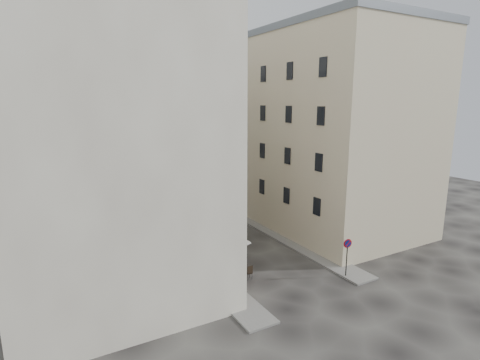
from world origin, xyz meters
TOP-DOWN VIEW (x-y plane):
  - ground at (0.00, 0.00)m, footprint 90.00×90.00m
  - sidewalk_left at (-4.50, 4.00)m, footprint 2.00×22.00m
  - sidewalk_right at (4.50, 3.00)m, footprint 2.00×18.00m
  - building_left at (-10.50, 3.00)m, footprint 12.20×16.20m
  - building_right at (10.50, 3.50)m, footprint 12.20×14.20m
  - building_back at (-1.00, 19.00)m, footprint 18.20×10.20m
  - cafe_storefront at (-4.32, 1.00)m, footprint 1.74×7.30m
  - stone_steps at (0.00, 12.57)m, footprint 9.00×3.15m
  - bollard_near at (-3.25, -1.00)m, footprint 0.12×0.12m
  - bollard_mid at (-3.25, 2.50)m, footprint 0.12×0.12m
  - bollard_far at (-3.25, 6.00)m, footprint 0.12×0.12m
  - no_parking_sign at (3.76, -4.63)m, footprint 0.64×0.16m
  - bistro_table_a at (-2.87, -1.56)m, footprint 1.43×0.67m
  - bistro_table_b at (-3.19, -1.04)m, footprint 1.41×0.66m
  - bistro_table_c at (-3.09, 1.40)m, footprint 1.30×0.61m
  - bistro_table_d at (-2.66, 2.64)m, footprint 1.31×0.61m
  - bistro_table_e at (-3.16, 4.67)m, footprint 1.39×0.65m
  - pedestrian at (-3.20, 1.86)m, footprint 0.73×0.68m

SIDE VIEW (x-z plane):
  - ground at x=0.00m, z-range 0.00..0.00m
  - sidewalk_left at x=-4.50m, z-range 0.00..0.12m
  - sidewalk_right at x=4.50m, z-range 0.00..0.12m
  - stone_steps at x=0.00m, z-range 0.00..0.80m
  - bistro_table_c at x=-3.09m, z-range 0.01..0.92m
  - bistro_table_d at x=-2.66m, z-range 0.01..0.93m
  - bistro_table_e at x=-3.16m, z-range 0.01..0.99m
  - bistro_table_b at x=-3.19m, z-range 0.01..1.00m
  - bistro_table_a at x=-2.87m, z-range 0.01..1.01m
  - bollard_near at x=-3.25m, z-range 0.04..1.02m
  - bollard_mid at x=-3.25m, z-range 0.04..1.02m
  - bollard_far at x=-3.25m, z-range 0.04..1.02m
  - pedestrian at x=-3.20m, z-range 0.00..1.68m
  - cafe_storefront at x=-4.32m, z-range 0.13..3.63m
  - no_parking_sign at x=3.76m, z-range 0.59..3.40m
  - building_right at x=10.50m, z-range 0.01..18.61m
  - building_back at x=-1.00m, z-range 0.01..18.61m
  - building_left at x=-10.50m, z-range 0.01..20.61m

